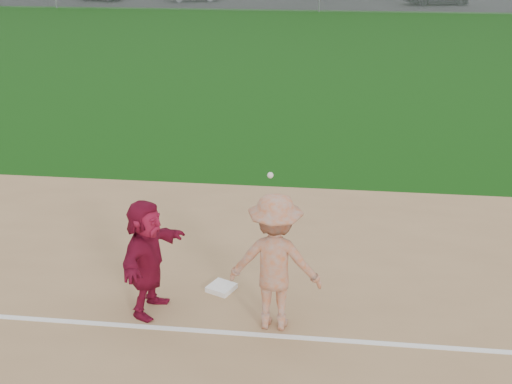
# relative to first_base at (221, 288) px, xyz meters

# --- Properties ---
(ground) EXTENTS (160.00, 160.00, 0.00)m
(ground) POSITION_rel_first_base_xyz_m (0.43, -0.37, -0.06)
(ground) COLOR #103F0C
(ground) RESTS_ON ground
(foul_line) EXTENTS (60.00, 0.10, 0.01)m
(foul_line) POSITION_rel_first_base_xyz_m (0.43, -1.17, -0.04)
(foul_line) COLOR white
(foul_line) RESTS_ON infield_dirt
(parking_asphalt) EXTENTS (120.00, 10.00, 0.01)m
(parking_asphalt) POSITION_rel_first_base_xyz_m (0.43, 45.63, -0.06)
(parking_asphalt) COLOR black
(parking_asphalt) RESTS_ON ground
(first_base) EXTENTS (0.51, 0.51, 0.09)m
(first_base) POSITION_rel_first_base_xyz_m (0.00, 0.00, 0.00)
(first_base) COLOR white
(first_base) RESTS_ON infield_dirt
(base_runner) EXTENTS (0.87, 1.76, 1.82)m
(base_runner) POSITION_rel_first_base_xyz_m (-0.98, -0.71, 0.87)
(base_runner) COLOR maroon
(base_runner) RESTS_ON infield_dirt
(first_base_play) EXTENTS (1.37, 0.84, 2.26)m
(first_base_play) POSITION_rel_first_base_xyz_m (0.94, -0.87, 0.99)
(first_base_play) COLOR #9D9D9F
(first_base_play) RESTS_ON infield_dirt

